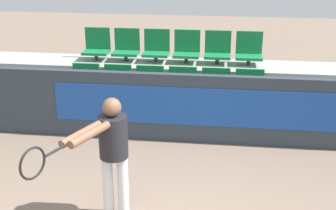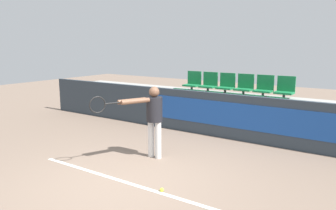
{
  "view_description": "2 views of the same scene",
  "coord_description": "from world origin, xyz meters",
  "px_view_note": "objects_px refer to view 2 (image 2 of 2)",
  "views": [
    {
      "loc": [
        0.98,
        -3.47,
        3.31
      ],
      "look_at": [
        0.28,
        2.17,
        1.13
      ],
      "focal_mm": 50.0,
      "sensor_mm": 36.0,
      "label": 1
    },
    {
      "loc": [
        3.7,
        -4.03,
        2.38
      ],
      "look_at": [
        -0.43,
        2.09,
        0.99
      ],
      "focal_mm": 35.0,
      "sensor_mm": 36.0,
      "label": 2
    }
  ],
  "objects_px": {
    "stadium_chair_4": "(253,108)",
    "stadium_chair_1": "(195,102)",
    "stadium_chair_2": "(213,104)",
    "stadium_chair_6": "(193,82)",
    "stadium_chair_5": "(275,111)",
    "tennis_player": "(151,114)",
    "stadium_chair_7": "(209,83)",
    "stadium_chair_8": "(226,84)",
    "stadium_chair_3": "(232,106)",
    "stadium_chair_0": "(179,100)",
    "stadium_chair_9": "(245,86)",
    "stadium_chair_11": "(285,89)",
    "tennis_ball": "(162,190)",
    "stadium_chair_10": "(264,87)"
  },
  "relations": [
    {
      "from": "stadium_chair_7",
      "to": "tennis_player",
      "type": "xyz_separation_m",
      "value": [
        0.58,
        -3.73,
        -0.24
      ]
    },
    {
      "from": "stadium_chair_11",
      "to": "tennis_ball",
      "type": "height_order",
      "value": "stadium_chair_11"
    },
    {
      "from": "stadium_chair_1",
      "to": "stadium_chair_9",
      "type": "bearing_deg",
      "value": 36.7
    },
    {
      "from": "stadium_chair_5",
      "to": "stadium_chair_1",
      "type": "bearing_deg",
      "value": 180.0
    },
    {
      "from": "stadium_chair_4",
      "to": "tennis_ball",
      "type": "xyz_separation_m",
      "value": [
        -0.03,
        -4.09,
        -0.68
      ]
    },
    {
      "from": "stadium_chair_11",
      "to": "tennis_ball",
      "type": "bearing_deg",
      "value": -96.9
    },
    {
      "from": "stadium_chair_11",
      "to": "stadium_chair_6",
      "type": "bearing_deg",
      "value": 180.0
    },
    {
      "from": "stadium_chair_9",
      "to": "stadium_chair_6",
      "type": "bearing_deg",
      "value": 180.0
    },
    {
      "from": "stadium_chair_8",
      "to": "tennis_player",
      "type": "height_order",
      "value": "stadium_chair_8"
    },
    {
      "from": "stadium_chair_4",
      "to": "tennis_player",
      "type": "xyz_separation_m",
      "value": [
        -1.13,
        -2.88,
        0.22
      ]
    },
    {
      "from": "tennis_player",
      "to": "stadium_chair_7",
      "type": "bearing_deg",
      "value": 122.4
    },
    {
      "from": "stadium_chair_8",
      "to": "tennis_ball",
      "type": "xyz_separation_m",
      "value": [
        1.11,
        -4.94,
        -1.15
      ]
    },
    {
      "from": "stadium_chair_8",
      "to": "stadium_chair_3",
      "type": "bearing_deg",
      "value": -56.15
    },
    {
      "from": "stadium_chair_0",
      "to": "stadium_chair_10",
      "type": "bearing_deg",
      "value": 20.44
    },
    {
      "from": "stadium_chair_3",
      "to": "stadium_chair_2",
      "type": "bearing_deg",
      "value": 180.0
    },
    {
      "from": "stadium_chair_9",
      "to": "stadium_chair_11",
      "type": "bearing_deg",
      "value": 0.0
    },
    {
      "from": "stadium_chair_2",
      "to": "stadium_chair_6",
      "type": "distance_m",
      "value": 1.5
    },
    {
      "from": "stadium_chair_1",
      "to": "stadium_chair_3",
      "type": "distance_m",
      "value": 1.14
    },
    {
      "from": "stadium_chair_0",
      "to": "stadium_chair_6",
      "type": "xyz_separation_m",
      "value": [
        0.0,
        0.85,
        0.47
      ]
    },
    {
      "from": "stadium_chair_8",
      "to": "stadium_chair_9",
      "type": "xyz_separation_m",
      "value": [
        0.57,
        0.0,
        0.0
      ]
    },
    {
      "from": "stadium_chair_0",
      "to": "tennis_player",
      "type": "height_order",
      "value": "tennis_player"
    },
    {
      "from": "stadium_chair_3",
      "to": "stadium_chair_4",
      "type": "relative_size",
      "value": 1.0
    },
    {
      "from": "stadium_chair_2",
      "to": "stadium_chair_9",
      "type": "height_order",
      "value": "stadium_chair_9"
    },
    {
      "from": "stadium_chair_1",
      "to": "stadium_chair_6",
      "type": "xyz_separation_m",
      "value": [
        -0.57,
        0.85,
        0.47
      ]
    },
    {
      "from": "stadium_chair_5",
      "to": "tennis_player",
      "type": "distance_m",
      "value": 3.36
    },
    {
      "from": "stadium_chair_6",
      "to": "tennis_ball",
      "type": "xyz_separation_m",
      "value": [
        2.25,
        -4.94,
        -1.15
      ]
    },
    {
      "from": "stadium_chair_8",
      "to": "tennis_player",
      "type": "distance_m",
      "value": 3.74
    },
    {
      "from": "tennis_ball",
      "to": "stadium_chair_2",
      "type": "bearing_deg",
      "value": 105.25
    },
    {
      "from": "stadium_chair_4",
      "to": "stadium_chair_6",
      "type": "height_order",
      "value": "stadium_chair_6"
    },
    {
      "from": "stadium_chair_7",
      "to": "tennis_player",
      "type": "relative_size",
      "value": 0.39
    },
    {
      "from": "stadium_chair_6",
      "to": "stadium_chair_1",
      "type": "bearing_deg",
      "value": -56.15
    },
    {
      "from": "stadium_chair_4",
      "to": "stadium_chair_6",
      "type": "distance_m",
      "value": 2.48
    },
    {
      "from": "stadium_chair_0",
      "to": "stadium_chair_2",
      "type": "relative_size",
      "value": 1.0
    },
    {
      "from": "stadium_chair_3",
      "to": "stadium_chair_0",
      "type": "bearing_deg",
      "value": 180.0
    },
    {
      "from": "stadium_chair_1",
      "to": "stadium_chair_7",
      "type": "bearing_deg",
      "value": 90.0
    },
    {
      "from": "stadium_chair_7",
      "to": "stadium_chair_9",
      "type": "relative_size",
      "value": 1.0
    },
    {
      "from": "stadium_chair_9",
      "to": "stadium_chair_10",
      "type": "bearing_deg",
      "value": 0.0
    },
    {
      "from": "stadium_chair_4",
      "to": "stadium_chair_1",
      "type": "bearing_deg",
      "value": 180.0
    },
    {
      "from": "stadium_chair_9",
      "to": "stadium_chair_10",
      "type": "height_order",
      "value": "same"
    },
    {
      "from": "stadium_chair_5",
      "to": "stadium_chair_9",
      "type": "distance_m",
      "value": 1.5
    },
    {
      "from": "stadium_chair_2",
      "to": "stadium_chair_3",
      "type": "relative_size",
      "value": 1.0
    },
    {
      "from": "stadium_chair_3",
      "to": "stadium_chair_7",
      "type": "xyz_separation_m",
      "value": [
        -1.14,
        0.85,
        0.47
      ]
    },
    {
      "from": "tennis_ball",
      "to": "stadium_chair_4",
      "type": "bearing_deg",
      "value": 89.62
    },
    {
      "from": "stadium_chair_1",
      "to": "stadium_chair_7",
      "type": "relative_size",
      "value": 1.0
    },
    {
      "from": "stadium_chair_7",
      "to": "stadium_chair_11",
      "type": "xyz_separation_m",
      "value": [
        2.28,
        0.0,
        0.0
      ]
    },
    {
      "from": "stadium_chair_0",
      "to": "stadium_chair_5",
      "type": "bearing_deg",
      "value": 0.0
    },
    {
      "from": "stadium_chair_5",
      "to": "tennis_ball",
      "type": "height_order",
      "value": "stadium_chair_5"
    },
    {
      "from": "stadium_chair_4",
      "to": "stadium_chair_5",
      "type": "height_order",
      "value": "same"
    },
    {
      "from": "stadium_chair_0",
      "to": "stadium_chair_9",
      "type": "distance_m",
      "value": 1.97
    },
    {
      "from": "stadium_chair_8",
      "to": "stadium_chair_9",
      "type": "distance_m",
      "value": 0.57
    }
  ]
}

